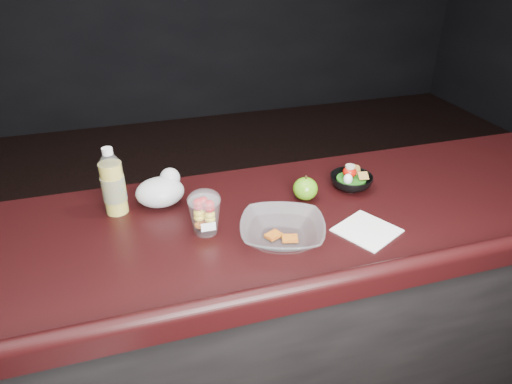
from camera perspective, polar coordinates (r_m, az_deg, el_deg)
counter at (r=1.75m, az=-1.18°, el=-17.76°), size 4.06×0.71×1.02m
lemonade_bottle at (r=1.49m, az=-17.40°, el=0.72°), size 0.07×0.07×0.22m
fruit_cup at (r=1.35m, az=-6.43°, el=-2.46°), size 0.10×0.10×0.14m
green_apple at (r=1.53m, az=6.18°, el=0.42°), size 0.08×0.08×0.09m
plastic_bag at (r=1.52m, az=-11.75°, el=0.22°), size 0.16×0.13×0.12m
snack_bowl at (r=1.63m, az=11.77°, el=1.43°), size 0.19×0.19×0.08m
takeout_bowl at (r=1.33m, az=3.32°, el=-4.94°), size 0.31×0.31×0.06m
paper_napkin at (r=1.42m, az=13.69°, el=-4.68°), size 0.22×0.22×0.00m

